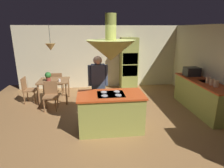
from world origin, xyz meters
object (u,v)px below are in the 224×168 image
person_at_island (98,83)px  chair_at_corner (28,88)px  potted_plant_on_table (48,76)px  cup_on_table (59,80)px  kitchen_island (111,112)px  chair_by_back_wall (57,82)px  canister_flour (216,84)px  microwave_on_counter (192,72)px  chair_facing_island (51,94)px  oven_tower (129,64)px  canister_sugar (212,82)px  dining_table (54,83)px  canister_tea (208,80)px

person_at_island → chair_at_corner: (-2.31, 1.41, -0.50)m
person_at_island → potted_plant_on_table: size_ratio=5.81×
person_at_island → cup_on_table: bearing=135.3°
kitchen_island → chair_at_corner: size_ratio=1.82×
chair_by_back_wall → chair_at_corner: (-0.87, -0.64, 0.00)m
canister_flour → microwave_on_counter: 1.24m
cup_on_table → microwave_on_counter: bearing=-5.5°
person_at_island → cup_on_table: 1.71m
canister_flour → microwave_on_counter: (0.00, 1.24, 0.05)m
chair_facing_island → cup_on_table: 0.57m
chair_facing_island → canister_flour: bearing=-15.1°
oven_tower → cup_on_table: bearing=-152.3°
chair_facing_island → microwave_on_counter: bearing=0.2°
chair_by_back_wall → canister_sugar: bearing=152.9°
potted_plant_on_table → person_at_island: bearing=-39.6°
kitchen_island → canister_flour: bearing=4.7°
microwave_on_counter → chair_at_corner: bearing=173.4°
canister_sugar → chair_by_back_wall: bearing=152.9°
potted_plant_on_table → canister_sugar: (4.69, -1.59, 0.09)m
canister_flour → canister_sugar: canister_flour is taller
chair_by_back_wall → chair_at_corner: size_ratio=1.00×
cup_on_table → microwave_on_counter: microwave_on_counter is taller
kitchen_island → chair_at_corner: (-2.57, 2.10, 0.03)m
dining_table → cup_on_table: 0.34m
dining_table → chair_at_corner: size_ratio=1.14×
potted_plant_on_table → chair_by_back_wall: bearing=78.8°
chair_at_corner → cup_on_table: size_ratio=9.67×
chair_at_corner → microwave_on_counter: bearing=-96.6°
chair_at_corner → cup_on_table: chair_at_corner is taller
cup_on_table → microwave_on_counter: (4.32, -0.41, 0.27)m
dining_table → chair_facing_island: bearing=-90.0°
kitchen_island → canister_tea: canister_tea is taller
person_at_island → cup_on_table: (-1.21, 1.20, -0.20)m
chair_by_back_wall → oven_tower: bearing=-169.8°
potted_plant_on_table → chair_at_corner: bearing=172.4°
kitchen_island → microwave_on_counter: microwave_on_counter is taller
chair_facing_island → microwave_on_counter: 4.58m
chair_facing_island → microwave_on_counter: microwave_on_counter is taller
canister_sugar → person_at_island: bearing=174.9°
person_at_island → microwave_on_counter: (3.11, 0.78, 0.06)m
chair_by_back_wall → microwave_on_counter: (4.54, -1.26, 0.57)m
chair_facing_island → canister_flour: (4.54, -1.22, 0.52)m
person_at_island → microwave_on_counter: 3.20m
person_at_island → oven_tower: bearing=61.8°
potted_plant_on_table → chair_facing_island: bearing=-75.0°
canister_tea → canister_flour: bearing=-90.0°
potted_plant_on_table → canister_flour: size_ratio=1.66×
microwave_on_counter → dining_table: bearing=172.2°
chair_facing_island → microwave_on_counter: size_ratio=1.89×
canister_sugar → canister_tea: same height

